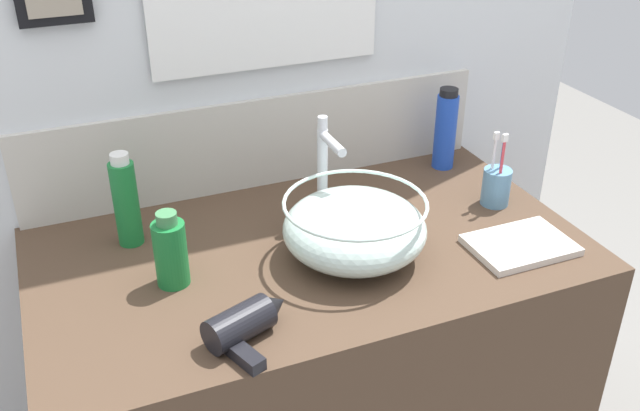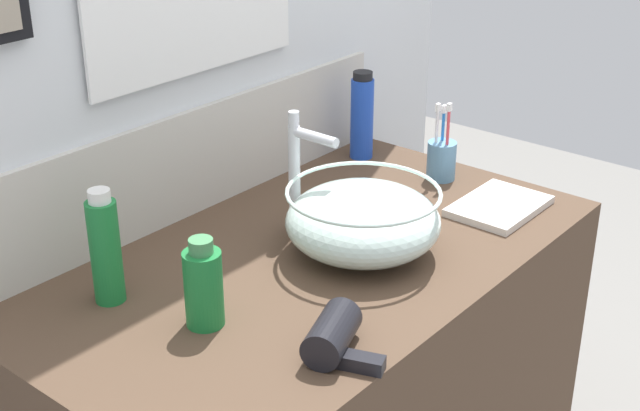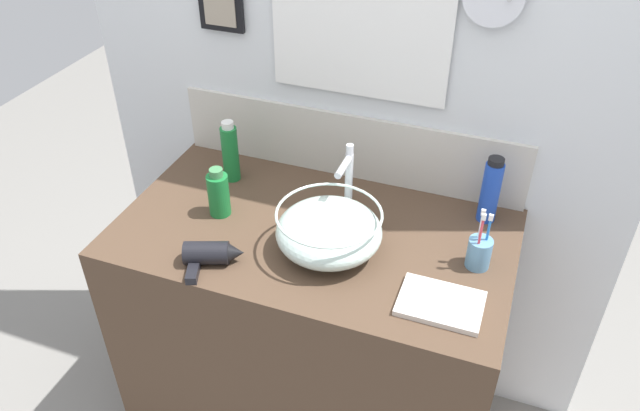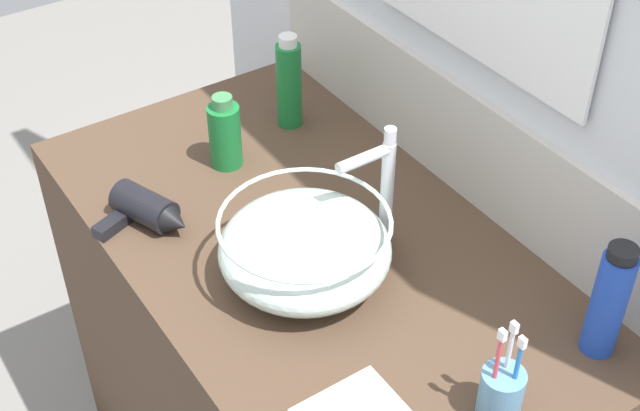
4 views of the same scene
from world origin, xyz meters
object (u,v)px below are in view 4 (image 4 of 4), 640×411
faucet (382,182)px  toothbrush_cup (501,393)px  glass_bowl_sink (305,248)px  spray_bottle (609,301)px  hair_drier (148,211)px  soap_dispenser (225,134)px  lotion_bottle (289,83)px

faucet → toothbrush_cup: size_ratio=1.34×
glass_bowl_sink → spray_bottle: bearing=37.4°
hair_drier → toothbrush_cup: size_ratio=0.94×
hair_drier → soap_dispenser: soap_dispenser is taller
lotion_bottle → hair_drier: bearing=-71.0°
hair_drier → faucet: bearing=48.6°
hair_drier → soap_dispenser: 0.24m
soap_dispenser → spray_bottle: size_ratio=0.74×
toothbrush_cup → spray_bottle: spray_bottle is taller
spray_bottle → lotion_bottle: bearing=-175.3°
faucet → toothbrush_cup: faucet is taller
soap_dispenser → glass_bowl_sink: bearing=-7.7°
glass_bowl_sink → faucet: 0.18m
toothbrush_cup → glass_bowl_sink: bearing=-168.8°
faucet → soap_dispenser: size_ratio=1.57×
toothbrush_cup → spray_bottle: size_ratio=0.87×
faucet → soap_dispenser: 0.39m
glass_bowl_sink → hair_drier: (-0.29, -0.16, -0.04)m
hair_drier → toothbrush_cup: bearing=19.5°
spray_bottle → toothbrush_cup: bearing=-87.7°
faucet → lotion_bottle: bearing=169.9°
faucet → soap_dispenser: (-0.37, -0.11, -0.07)m
hair_drier → lotion_bottle: (-0.14, 0.40, 0.07)m
toothbrush_cup → spray_bottle: 0.23m
faucet → lotion_bottle: size_ratio=1.18×
faucet → lotion_bottle: faucet is taller
glass_bowl_sink → spray_bottle: size_ratio=1.39×
hair_drier → lotion_bottle: size_ratio=0.83×
toothbrush_cup → soap_dispenser: (-0.78, -0.03, 0.02)m
soap_dispenser → lotion_bottle: bearing=105.7°
glass_bowl_sink → toothbrush_cup: bearing=11.2°
lotion_bottle → faucet: bearing=-10.1°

